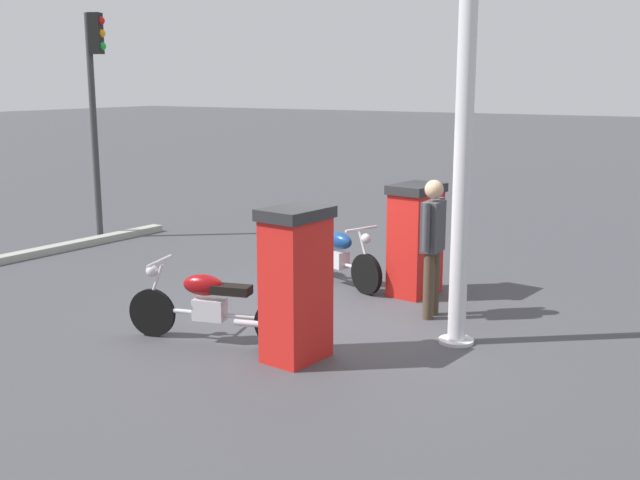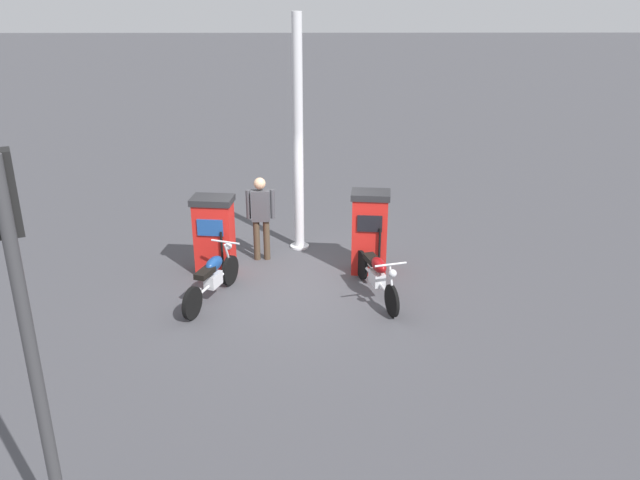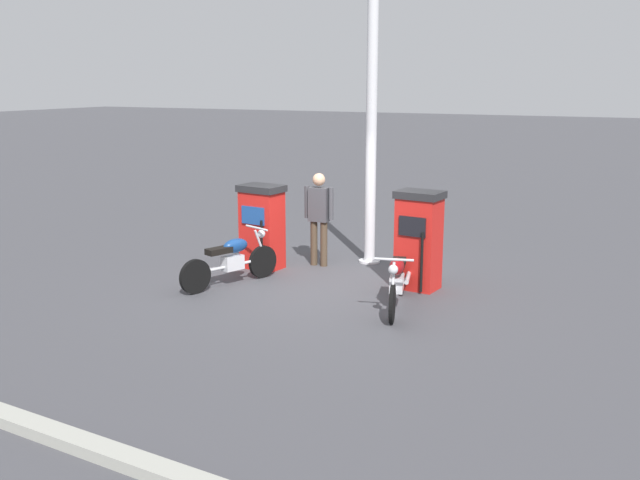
% 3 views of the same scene
% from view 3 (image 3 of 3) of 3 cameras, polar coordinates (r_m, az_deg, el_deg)
% --- Properties ---
extents(ground_plane, '(120.00, 120.00, 0.00)m').
position_cam_3_polar(ground_plane, '(12.18, 0.29, -3.54)').
color(ground_plane, '#424247').
extents(fuel_pump_near, '(0.65, 0.83, 1.54)m').
position_cam_3_polar(fuel_pump_near, '(13.11, -4.63, 1.09)').
color(fuel_pump_near, red).
rests_on(fuel_pump_near, ground).
extents(fuel_pump_far, '(0.64, 0.79, 1.63)m').
position_cam_3_polar(fuel_pump_far, '(11.87, 7.82, 0.03)').
color(fuel_pump_far, red).
rests_on(fuel_pump_far, ground).
extents(motorcycle_near_pump, '(1.88, 0.88, 0.92)m').
position_cam_3_polar(motorcycle_near_pump, '(12.14, -7.03, -1.55)').
color(motorcycle_near_pump, black).
rests_on(motorcycle_near_pump, ground).
extents(motorcycle_far_pump, '(2.04, 0.76, 0.92)m').
position_cam_3_polar(motorcycle_far_pump, '(10.93, 6.14, -3.04)').
color(motorcycle_far_pump, black).
rests_on(motorcycle_far_pump, ground).
extents(attendant_person, '(0.24, 0.57, 1.73)m').
position_cam_3_polar(attendant_person, '(13.20, -0.09, 2.18)').
color(attendant_person, '#473828').
rests_on(attendant_person, ground).
extents(canopy_support_pole, '(0.40, 0.40, 4.78)m').
position_cam_3_polar(canopy_support_pole, '(13.30, 4.08, 7.93)').
color(canopy_support_pole, silver).
rests_on(canopy_support_pole, ground).
extents(road_edge_kerb, '(0.65, 6.20, 0.12)m').
position_cam_3_polar(road_edge_kerb, '(7.63, -20.49, -14.16)').
color(road_edge_kerb, '#9E9E93').
rests_on(road_edge_kerb, ground).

